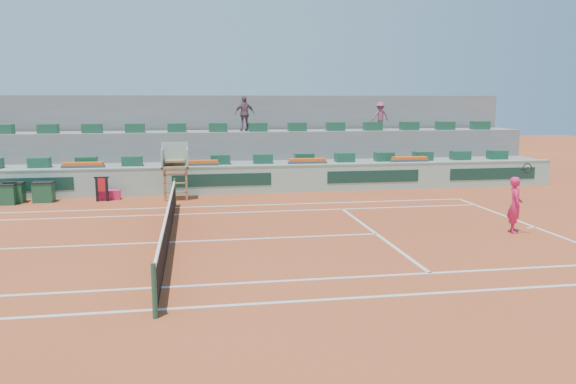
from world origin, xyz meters
The scene contains 19 objects.
ground centered at (0.00, 0.00, 0.00)m, with size 90.00×90.00×0.00m, color #993E1D.
seating_tier_lower centered at (0.00, 10.70, 0.60)m, with size 36.00×4.00×1.20m, color gray.
seating_tier_upper centered at (0.00, 12.30, 1.30)m, with size 36.00×2.40×2.60m, color gray.
stadium_back_wall centered at (0.00, 13.90, 2.20)m, with size 36.00×0.40×4.40m, color gray.
player_bag centered at (-2.79, 7.81, 0.20)m, with size 0.91×0.40×0.40m, color #E31D5B.
spectator_mid centered at (3.36, 11.96, 3.49)m, with size 1.04×0.43×1.77m, color #6D4858.
spectator_right centered at (10.45, 11.89, 3.33)m, with size 0.95×0.54×1.47m, color #8F4759.
court_lines centered at (0.00, 0.00, 0.01)m, with size 23.89×11.09×0.01m.
tennis_net centered at (0.00, 0.00, 0.53)m, with size 0.10×11.97×1.10m.
advertising_hoarding centered at (0.02, 8.50, 0.63)m, with size 36.00×0.34×1.26m.
umpire_chair centered at (0.00, 7.50, 1.54)m, with size 1.10×0.90×2.40m.
seat_row_lower centered at (0.00, 9.80, 1.42)m, with size 32.90×0.60×0.44m.
seat_row_upper centered at (0.00, 11.70, 2.82)m, with size 32.90×0.60×0.44m.
flower_planters centered at (-1.50, 9.00, 1.33)m, with size 26.80×0.36×0.28m.
drink_cooler_a centered at (-5.37, 7.67, 0.42)m, with size 0.81×0.70×0.84m.
drink_cooler_b centered at (-6.50, 7.69, 0.42)m, with size 0.75×0.65×0.84m.
drink_cooler_c centered at (-6.71, 7.35, 0.42)m, with size 0.80×0.69×0.84m.
towel_rack centered at (-3.01, 7.43, 0.60)m, with size 0.60×0.10×1.03m.
tennis_player centered at (10.78, -0.50, 0.90)m, with size 0.64×0.94×2.28m.
Camera 1 is at (0.84, -16.49, 4.16)m, focal length 35.00 mm.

